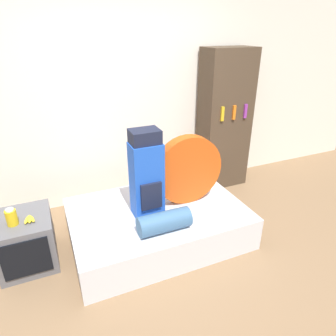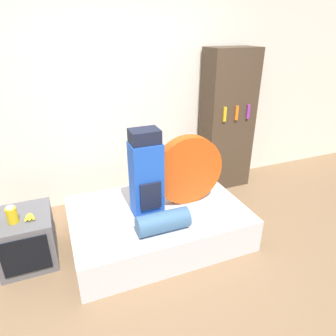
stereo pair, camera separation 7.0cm
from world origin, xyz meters
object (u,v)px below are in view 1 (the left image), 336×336
backpack (147,175)px  canister (11,217)px  tent_bag (188,170)px  bookshelf (224,121)px  television (26,241)px  sleeping_roll (164,222)px

backpack → canister: (-1.22, 0.10, -0.21)m
backpack → canister: 1.25m
tent_bag → canister: (-1.70, 0.04, -0.15)m
tent_bag → canister: 1.71m
bookshelf → backpack: bearing=-148.7°
television → canister: canister is taller
backpack → television: backpack is taller
bookshelf → sleeping_roll: bearing=-139.0°
sleeping_roll → bookshelf: (1.39, 1.21, 0.47)m
tent_bag → television: tent_bag is taller
television → bookshelf: size_ratio=0.31×
canister → tent_bag: bearing=-1.2°
backpack → television: 1.29m
canister → bookshelf: 2.79m
tent_bag → television: (-1.64, 0.10, -0.48)m
backpack → bookshelf: bearing=31.3°
sleeping_roll → television: 1.32m
television → bookshelf: 2.77m
backpack → sleeping_roll: (0.04, -0.34, -0.33)m
backpack → television: size_ratio=1.54×
television → sleeping_roll: bearing=-22.6°
canister → backpack: bearing=-4.7°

